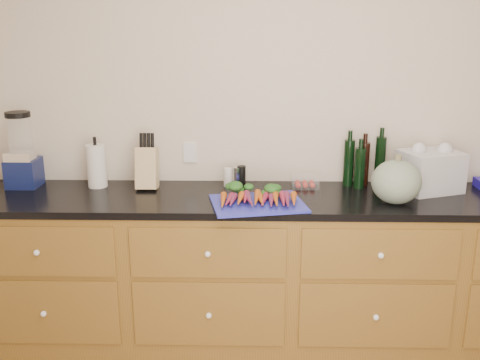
{
  "coord_description": "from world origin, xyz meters",
  "views": [
    {
      "loc": [
        -0.23,
        -1.59,
        1.86
      ],
      "look_at": [
        -0.29,
        1.2,
        1.06
      ],
      "focal_mm": 40.0,
      "sensor_mm": 36.0,
      "label": 1
    }
  ],
  "objects_px": {
    "squash": "(396,182)",
    "carrots": "(258,197)",
    "knife_block": "(147,168)",
    "paper_towel": "(97,166)",
    "tomato_box": "(305,181)",
    "blender_appliance": "(22,154)",
    "cutting_board": "(258,203)"
  },
  "relations": [
    {
      "from": "cutting_board",
      "to": "paper_towel",
      "type": "xyz_separation_m",
      "value": [
        -0.95,
        0.32,
        0.12
      ]
    },
    {
      "from": "carrots",
      "to": "paper_towel",
      "type": "distance_m",
      "value": 1.0
    },
    {
      "from": "carrots",
      "to": "tomato_box",
      "type": "relative_size",
      "value": 2.59
    },
    {
      "from": "knife_block",
      "to": "carrots",
      "type": "bearing_deg",
      "value": -22.49
    },
    {
      "from": "cutting_board",
      "to": "squash",
      "type": "xyz_separation_m",
      "value": [
        0.74,
        0.04,
        0.11
      ]
    },
    {
      "from": "cutting_board",
      "to": "squash",
      "type": "distance_m",
      "value": 0.75
    },
    {
      "from": "cutting_board",
      "to": "blender_appliance",
      "type": "height_order",
      "value": "blender_appliance"
    },
    {
      "from": "carrots",
      "to": "blender_appliance",
      "type": "bearing_deg",
      "value": 168.39
    },
    {
      "from": "carrots",
      "to": "paper_towel",
      "type": "height_order",
      "value": "paper_towel"
    },
    {
      "from": "squash",
      "to": "cutting_board",
      "type": "bearing_deg",
      "value": -176.61
    },
    {
      "from": "squash",
      "to": "carrots",
      "type": "bearing_deg",
      "value": -179.05
    },
    {
      "from": "paper_towel",
      "to": "tomato_box",
      "type": "bearing_deg",
      "value": 0.46
    },
    {
      "from": "squash",
      "to": "tomato_box",
      "type": "bearing_deg",
      "value": 148.09
    },
    {
      "from": "carrots",
      "to": "squash",
      "type": "height_order",
      "value": "squash"
    },
    {
      "from": "paper_towel",
      "to": "tomato_box",
      "type": "relative_size",
      "value": 1.61
    },
    {
      "from": "squash",
      "to": "blender_appliance",
      "type": "distance_m",
      "value": 2.15
    },
    {
      "from": "paper_towel",
      "to": "blender_appliance",
      "type": "bearing_deg",
      "value": -179.68
    },
    {
      "from": "squash",
      "to": "paper_towel",
      "type": "relative_size",
      "value": 1.04
    },
    {
      "from": "carrots",
      "to": "blender_appliance",
      "type": "xyz_separation_m",
      "value": [
        -1.39,
        0.29,
        0.16
      ]
    },
    {
      "from": "paper_towel",
      "to": "tomato_box",
      "type": "distance_m",
      "value": 1.24
    },
    {
      "from": "knife_block",
      "to": "squash",
      "type": "bearing_deg",
      "value": -10.42
    },
    {
      "from": "blender_appliance",
      "to": "paper_towel",
      "type": "height_order",
      "value": "blender_appliance"
    },
    {
      "from": "cutting_board",
      "to": "squash",
      "type": "bearing_deg",
      "value": 3.39
    },
    {
      "from": "carrots",
      "to": "blender_appliance",
      "type": "relative_size",
      "value": 0.91
    },
    {
      "from": "carrots",
      "to": "tomato_box",
      "type": "bearing_deg",
      "value": 46.35
    },
    {
      "from": "carrots",
      "to": "knife_block",
      "type": "height_order",
      "value": "knife_block"
    },
    {
      "from": "tomato_box",
      "to": "knife_block",
      "type": "bearing_deg",
      "value": -178.16
    },
    {
      "from": "blender_appliance",
      "to": "tomato_box",
      "type": "xyz_separation_m",
      "value": [
        1.68,
        0.01,
        -0.16
      ]
    },
    {
      "from": "paper_towel",
      "to": "knife_block",
      "type": "relative_size",
      "value": 1.05
    },
    {
      "from": "tomato_box",
      "to": "carrots",
      "type": "bearing_deg",
      "value": -133.65
    },
    {
      "from": "knife_block",
      "to": "blender_appliance",
      "type": "bearing_deg",
      "value": 178.65
    },
    {
      "from": "carrots",
      "to": "squash",
      "type": "distance_m",
      "value": 0.75
    }
  ]
}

